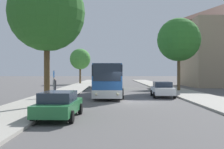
% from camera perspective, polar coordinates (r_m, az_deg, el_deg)
% --- Properties ---
extents(ground_plane, '(300.00, 300.00, 0.00)m').
position_cam_1_polar(ground_plane, '(21.49, 3.60, -6.06)').
color(ground_plane, '#565454').
rests_on(ground_plane, ground).
extents(sidewalk_left, '(4.00, 120.00, 0.15)m').
position_cam_1_polar(sidewalk_left, '(22.18, -14.86, -5.68)').
color(sidewalk_left, '#A39E93').
rests_on(sidewalk_left, ground_plane).
extents(sidewalk_right, '(4.00, 120.00, 0.15)m').
position_cam_1_polar(sidewalk_right, '(23.00, 21.37, -5.48)').
color(sidewalk_right, '#A39E93').
rests_on(sidewalk_right, ground_plane).
extents(bus_front, '(2.96, 12.09, 3.21)m').
position_cam_1_polar(bus_front, '(27.33, -0.60, -1.05)').
color(bus_front, silver).
rests_on(bus_front, ground_plane).
extents(bus_middle, '(3.00, 12.05, 3.26)m').
position_cam_1_polar(bus_middle, '(41.48, -0.38, -0.50)').
color(bus_middle, '#238942').
rests_on(bus_middle, ground_plane).
extents(parked_car_left_curb, '(2.14, 4.55, 1.43)m').
position_cam_1_polar(parked_car_left_curb, '(14.26, -11.42, -6.37)').
color(parked_car_left_curb, '#236B38').
rests_on(parked_car_left_curb, ground_plane).
extents(parked_car_right_near, '(2.25, 4.26, 1.51)m').
position_cam_1_polar(parked_car_right_near, '(26.30, 10.98, -3.16)').
color(parked_car_right_near, silver).
rests_on(parked_car_right_near, ground_plane).
extents(bus_stop_sign, '(0.08, 0.45, 2.48)m').
position_cam_1_polar(bus_stop_sign, '(24.90, -12.50, -1.28)').
color(bus_stop_sign, gray).
rests_on(bus_stop_sign, sidewalk_left).
extents(pedestrian_waiting_near, '(0.36, 0.36, 1.66)m').
position_cam_1_polar(pedestrian_waiting_near, '(24.27, -14.05, -3.00)').
color(pedestrian_waiting_near, '#23232D').
rests_on(pedestrian_waiting_near, sidewalk_left).
extents(pedestrian_waiting_far, '(0.36, 0.36, 1.64)m').
position_cam_1_polar(pedestrian_waiting_far, '(28.62, -12.34, -2.49)').
color(pedestrian_waiting_far, '#23232D').
rests_on(pedestrian_waiting_far, sidewalk_left).
extents(tree_left_near, '(4.34, 4.34, 7.27)m').
position_cam_1_polar(tree_left_near, '(55.33, -6.90, 3.34)').
color(tree_left_near, brown).
rests_on(tree_left_near, sidewalk_left).
extents(tree_left_far, '(5.29, 5.29, 9.05)m').
position_cam_1_polar(tree_left_far, '(19.09, -13.97, 12.83)').
color(tree_left_far, '#513D23').
rests_on(tree_left_far, sidewalk_left).
extents(tree_right_near, '(5.53, 5.53, 9.26)m').
position_cam_1_polar(tree_right_near, '(34.92, 14.37, 7.33)').
color(tree_right_near, brown).
rests_on(tree_right_near, sidewalk_right).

